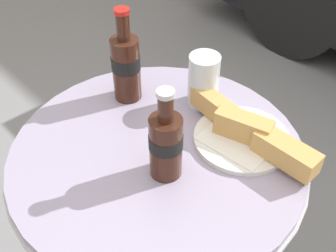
% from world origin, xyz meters
% --- Properties ---
extents(bistro_table, '(0.65, 0.65, 0.74)m').
position_xyz_m(bistro_table, '(0.00, 0.00, 0.57)').
color(bistro_table, '#B7B7BC').
rests_on(bistro_table, ground_plane).
extents(cola_bottle_left, '(0.07, 0.07, 0.23)m').
position_xyz_m(cola_bottle_left, '(-0.19, 0.07, 0.83)').
color(cola_bottle_left, '#3D1E14').
rests_on(cola_bottle_left, bistro_table).
extents(cola_bottle_right, '(0.07, 0.07, 0.21)m').
position_xyz_m(cola_bottle_right, '(0.06, -0.03, 0.82)').
color(cola_bottle_right, '#3D1E14').
rests_on(cola_bottle_right, bistro_table).
extents(drinking_glass, '(0.07, 0.07, 0.13)m').
position_xyz_m(drinking_glass, '(-0.05, 0.19, 0.80)').
color(drinking_glass, black).
rests_on(drinking_glass, bistro_table).
extents(lunch_plate_near, '(0.33, 0.21, 0.07)m').
position_xyz_m(lunch_plate_near, '(0.11, 0.16, 0.76)').
color(lunch_plate_near, white).
rests_on(lunch_plate_near, bistro_table).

